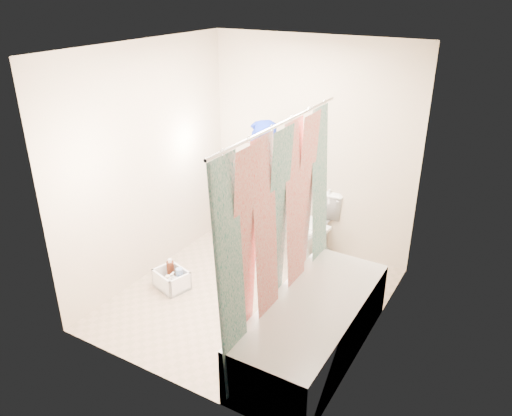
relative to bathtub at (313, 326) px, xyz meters
The scene contains 14 objects.
floor 0.99m from the bathtub, 153.43° to the left, with size 2.60×2.60×0.00m, color gray.
ceiling 2.33m from the bathtub, 153.43° to the left, with size 2.40×2.60×0.02m, color silver.
wall_back 2.14m from the bathtub, 116.23° to the left, with size 2.40×0.02×2.40m, color #B9A38E.
wall_front 1.54m from the bathtub, 134.17° to the right, with size 2.40×0.02×2.40m, color #B9A38E.
wall_left 2.29m from the bathtub, 168.29° to the left, with size 0.02×2.60×2.40m, color #B9A38E.
wall_right 1.08m from the bathtub, 50.53° to the left, with size 0.02×2.60×2.40m, color #B9A38E.
bathtub is the anchor object (origin of this frame).
curtain_rod 1.71m from the bathtub, behind, with size 0.02×0.02×1.90m, color silver.
shower_curtain 0.82m from the bathtub, behind, with size 0.06×1.75×1.80m, color white.
toilet 1.65m from the bathtub, 113.81° to the left, with size 0.41×0.72×0.73m, color white.
tank_lid 1.55m from the bathtub, 115.97° to the left, with size 0.45×0.20×0.03m, color white.
tank_internals 1.89m from the bathtub, 111.91° to the left, with size 0.18×0.06×0.24m.
plumber 1.81m from the bathtub, 134.77° to the left, with size 0.57×0.38×1.57m, color #0F0E92.
cleaning_caddy 1.65m from the bathtub, behind, with size 0.39×0.35×0.25m.
Camera 1 is at (2.13, -3.56, 2.89)m, focal length 35.00 mm.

